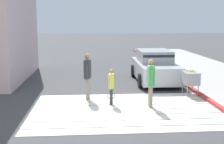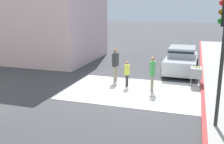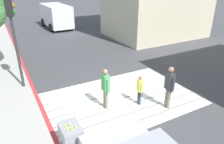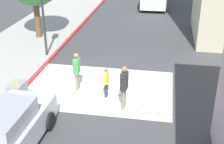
# 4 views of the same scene
# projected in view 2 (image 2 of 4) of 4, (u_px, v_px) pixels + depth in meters

# --- Properties ---
(ground_plane) EXTENTS (120.00, 120.00, 0.00)m
(ground_plane) POSITION_uv_depth(u_px,v_px,m) (132.00, 91.00, 12.75)
(ground_plane) COLOR #424244
(crosswalk_stripes) EXTENTS (6.40, 4.35, 0.01)m
(crosswalk_stripes) POSITION_uv_depth(u_px,v_px,m) (132.00, 91.00, 12.75)
(crosswalk_stripes) COLOR silver
(crosswalk_stripes) RESTS_ON ground
(curb_painted) EXTENTS (0.16, 40.00, 0.13)m
(curb_painted) POSITION_uv_depth(u_px,v_px,m) (203.00, 97.00, 11.78)
(curb_painted) COLOR #BC3333
(curb_painted) RESTS_ON ground
(building_far_south) EXTENTS (8.00, 7.04, 7.06)m
(building_far_south) POSITION_uv_depth(u_px,v_px,m) (43.00, 13.00, 20.01)
(building_far_south) COLOR beige
(building_far_south) RESTS_ON ground
(car_parked_near_curb) EXTENTS (2.05, 4.33, 1.57)m
(car_parked_near_curb) POSITION_uv_depth(u_px,v_px,m) (181.00, 61.00, 16.31)
(car_parked_near_curb) COLOR silver
(car_parked_near_curb) RESTS_ON ground
(traffic_light_corner) EXTENTS (0.39, 0.28, 4.24)m
(traffic_light_corner) POSITION_uv_depth(u_px,v_px,m) (224.00, 38.00, 8.10)
(traffic_light_corner) COLOR #2D2D2D
(traffic_light_corner) RESTS_ON ground
(tennis_ball_cart) EXTENTS (0.56, 0.80, 1.02)m
(tennis_ball_cart) POSITION_uv_depth(u_px,v_px,m) (196.00, 72.00, 13.51)
(tennis_ball_cart) COLOR #99999E
(tennis_ball_cart) RESTS_ON ground
(pedestrian_adult_lead) EXTENTS (0.23, 0.50, 1.71)m
(pedestrian_adult_lead) POSITION_uv_depth(u_px,v_px,m) (153.00, 71.00, 12.51)
(pedestrian_adult_lead) COLOR gray
(pedestrian_adult_lead) RESTS_ON ground
(pedestrian_adult_trailing) EXTENTS (0.29, 0.52, 1.80)m
(pedestrian_adult_trailing) POSITION_uv_depth(u_px,v_px,m) (115.00, 62.00, 14.24)
(pedestrian_adult_trailing) COLOR gray
(pedestrian_adult_trailing) RESTS_ON ground
(pedestrian_child_with_racket) EXTENTS (0.28, 0.42, 1.31)m
(pedestrian_child_with_racket) POSITION_uv_depth(u_px,v_px,m) (127.00, 72.00, 13.36)
(pedestrian_child_with_racket) COLOR #333338
(pedestrian_child_with_racket) RESTS_ON ground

